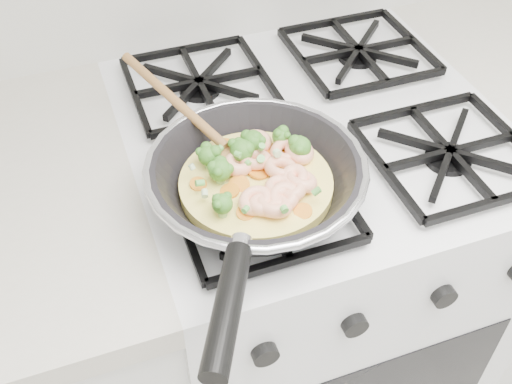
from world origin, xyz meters
name	(u,v)px	position (x,y,z in m)	size (l,w,h in m)	color
stove	(301,289)	(0.00, 1.70, 0.46)	(0.60, 0.60, 0.92)	white
skillet	(256,179)	(-0.15, 1.55, 0.96)	(0.30, 0.56, 0.09)	black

